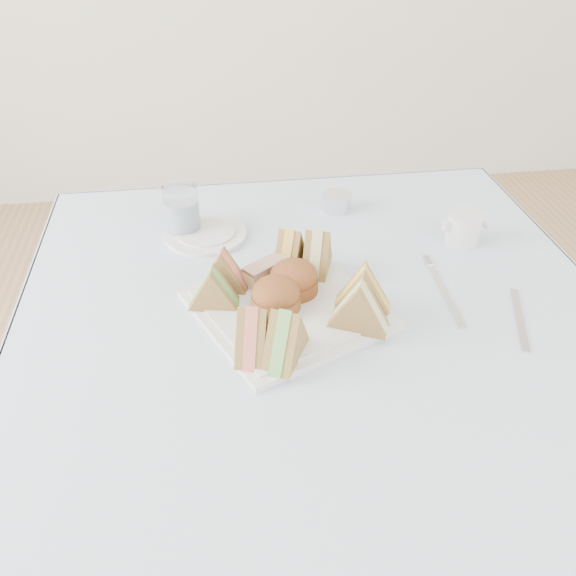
{
  "coord_description": "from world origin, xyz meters",
  "views": [
    {
      "loc": [
        -0.17,
        -0.81,
        1.38
      ],
      "look_at": [
        -0.05,
        -0.0,
        0.8
      ],
      "focal_mm": 38.0,
      "sensor_mm": 36.0,
      "label": 1
    }
  ],
  "objects": [
    {
      "name": "floor",
      "position": [
        0.0,
        0.0,
        0.0
      ],
      "size": [
        4.0,
        4.0,
        0.0
      ],
      "primitive_type": "plane",
      "color": "#9E7751",
      "rests_on": "ground"
    },
    {
      "name": "side_plate",
      "position": [
        -0.18,
        0.27,
        0.75
      ],
      "size": [
        0.17,
        0.17,
        0.01
      ],
      "primitive_type": "cylinder",
      "rotation": [
        0.0,
        0.0,
        -0.0
      ],
      "color": "silver",
      "rests_on": "tablecloth"
    },
    {
      "name": "tablecloth",
      "position": [
        0.0,
        0.0,
        0.74
      ],
      "size": [
        1.02,
        1.02,
        0.01
      ],
      "primitive_type": "cube",
      "color": "#93ABCB",
      "rests_on": "table"
    },
    {
      "name": "tea_strainer",
      "position": [
        0.11,
        0.34,
        0.76
      ],
      "size": [
        0.07,
        0.07,
        0.04
      ],
      "primitive_type": "cylinder",
      "rotation": [
        0.0,
        0.0,
        -0.12
      ],
      "color": "silver",
      "rests_on": "tablecloth"
    },
    {
      "name": "sandwich_bl_a",
      "position": [
        -0.17,
        0.02,
        0.8
      ],
      "size": [
        0.09,
        0.06,
        0.08
      ],
      "primitive_type": null,
      "rotation": [
        0.0,
        0.0,
        2.94
      ],
      "color": "#A2894B",
      "rests_on": "serving_plate"
    },
    {
      "name": "fork",
      "position": [
        0.23,
        0.0,
        0.75
      ],
      "size": [
        0.02,
        0.19,
        0.0
      ],
      "primitive_type": "cube",
      "rotation": [
        0.0,
        0.0,
        -0.04
      ],
      "color": "silver",
      "rests_on": "tablecloth"
    },
    {
      "name": "knife",
      "position": [
        0.33,
        -0.08,
        0.75
      ],
      "size": [
        0.07,
        0.17,
        0.0
      ],
      "primitive_type": "cube",
      "rotation": [
        0.0,
        0.0,
        -0.32
      ],
      "color": "silver",
      "rests_on": "tablecloth"
    },
    {
      "name": "sandwich_fr_b",
      "position": [
        0.05,
        -0.07,
        0.8
      ],
      "size": [
        0.11,
        0.08,
        0.09
      ],
      "primitive_type": null,
      "rotation": [
        0.0,
        0.0,
        -0.45
      ],
      "color": "#A2894B",
      "rests_on": "serving_plate"
    },
    {
      "name": "table",
      "position": [
        0.0,
        0.0,
        0.37
      ],
      "size": [
        0.9,
        0.9,
        0.74
      ],
      "primitive_type": "cube",
      "color": "brown",
      "rests_on": "floor"
    },
    {
      "name": "sandwich_fl_a",
      "position": [
        -0.12,
        -0.11,
        0.8
      ],
      "size": [
        0.07,
        0.1,
        0.08
      ],
      "primitive_type": null,
      "rotation": [
        0.0,
        0.0,
        1.31
      ],
      "color": "#A2894B",
      "rests_on": "serving_plate"
    },
    {
      "name": "serving_plate",
      "position": [
        -0.05,
        -0.0,
        0.75
      ],
      "size": [
        0.37,
        0.37,
        0.01
      ],
      "primitive_type": "cube",
      "rotation": [
        0.0,
        0.0,
        0.41
      ],
      "color": "silver",
      "rests_on": "tablecloth"
    },
    {
      "name": "sandwich_br_a",
      "position": [
        0.02,
        0.1,
        0.8
      ],
      "size": [
        0.07,
        0.1,
        0.08
      ],
      "primitive_type": null,
      "rotation": [
        0.0,
        0.0,
        -1.91
      ],
      "color": "#A2894B",
      "rests_on": "serving_plate"
    },
    {
      "name": "sandwich_fr_a",
      "position": [
        0.07,
        -0.02,
        0.8
      ],
      "size": [
        0.1,
        0.07,
        0.08
      ],
      "primitive_type": null,
      "rotation": [
        0.0,
        0.0,
        -0.3
      ],
      "color": "#A2894B",
      "rests_on": "serving_plate"
    },
    {
      "name": "scone_left",
      "position": [
        -0.07,
        -0.01,
        0.79
      ],
      "size": [
        0.11,
        0.11,
        0.06
      ],
      "primitive_type": "cylinder",
      "rotation": [
        0.0,
        0.0,
        0.37
      ],
      "color": "brown",
      "rests_on": "serving_plate"
    },
    {
      "name": "sandwich_bl_b",
      "position": [
        -0.15,
        0.06,
        0.8
      ],
      "size": [
        0.1,
        0.06,
        0.08
      ],
      "primitive_type": null,
      "rotation": [
        0.0,
        0.0,
        2.87
      ],
      "color": "#A2894B",
      "rests_on": "serving_plate"
    },
    {
      "name": "sandwich_fl_b",
      "position": [
        -0.07,
        -0.13,
        0.8
      ],
      "size": [
        0.09,
        0.11,
        0.09
      ],
      "primitive_type": null,
      "rotation": [
        0.0,
        0.0,
        1.09
      ],
      "color": "#A2894B",
      "rests_on": "serving_plate"
    },
    {
      "name": "sandwich_br_b",
      "position": [
        -0.03,
        0.12,
        0.8
      ],
      "size": [
        0.08,
        0.1,
        0.08
      ],
      "primitive_type": null,
      "rotation": [
        0.0,
        0.0,
        -2.03
      ],
      "color": "#A2894B",
      "rests_on": "serving_plate"
    },
    {
      "name": "water_glass",
      "position": [
        -0.22,
        0.29,
        0.8
      ],
      "size": [
        0.08,
        0.08,
        0.1
      ],
      "primitive_type": "cylinder",
      "rotation": [
        0.0,
        0.0,
        0.13
      ],
      "color": "white",
      "rests_on": "tablecloth"
    },
    {
      "name": "scone_right",
      "position": [
        -0.04,
        0.04,
        0.79
      ],
      "size": [
        0.12,
        0.12,
        0.06
      ],
      "primitive_type": "cylinder",
      "rotation": [
        0.0,
        0.0,
        0.7
      ],
      "color": "brown",
      "rests_on": "serving_plate"
    },
    {
      "name": "creamer_jug",
      "position": [
        0.33,
        0.18,
        0.78
      ],
      "size": [
        0.08,
        0.08,
        0.06
      ],
      "primitive_type": "cylinder",
      "rotation": [
        0.0,
        0.0,
        0.16
      ],
      "color": "silver",
      "rests_on": "tablecloth"
    },
    {
      "name": "pastry_slice",
      "position": [
        -0.08,
        0.08,
        0.78
      ],
      "size": [
        0.08,
        0.07,
        0.04
      ],
      "primitive_type": "cube",
      "rotation": [
        0.0,
        0.0,
        0.63
      ],
      "color": "beige",
      "rests_on": "serving_plate"
    }
  ]
}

